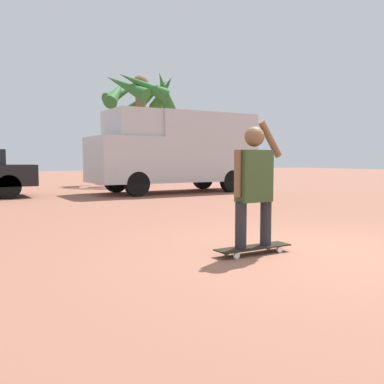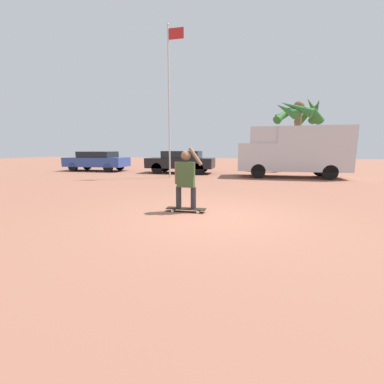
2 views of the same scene
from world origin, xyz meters
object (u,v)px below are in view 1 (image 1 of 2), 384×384
Objects in this scene: skateboard at (253,248)px; palm_tree_near_van at (141,96)px; camper_van at (176,149)px; person_skateboarder at (254,179)px.

palm_tree_near_van is (5.02, 14.73, 4.07)m from skateboard.
palm_tree_near_van is at bearing 79.17° from camper_van.
skateboard is 16.08m from palm_tree_near_van.
camper_van is (3.99, 9.34, 0.61)m from person_skateboarder.
skateboard is 0.20× the size of palm_tree_near_van.
palm_tree_near_van reaches higher than skateboard.
palm_tree_near_van is at bearing 71.18° from skateboard.
skateboard is 0.86m from person_skateboarder.
camper_van is 6.07m from palm_tree_near_van.
person_skateboarder is at bearing -113.14° from camper_van.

